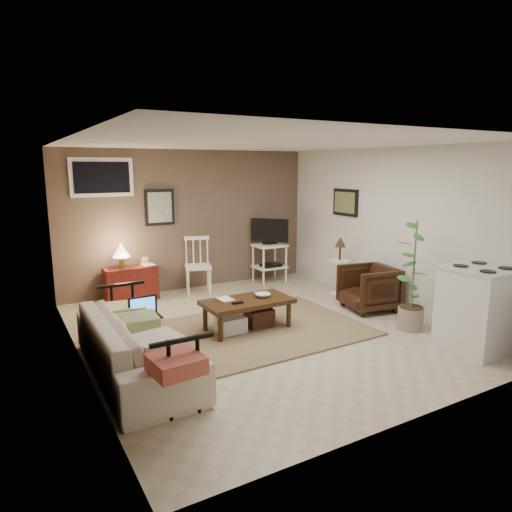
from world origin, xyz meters
TOP-DOWN VIEW (x-y plane):
  - floor at (0.00, 0.00)m, footprint 5.00×5.00m
  - art_back at (-0.55, 2.48)m, footprint 0.50×0.03m
  - art_right at (2.23, 1.05)m, footprint 0.03×0.60m
  - window at (-1.45, 2.48)m, footprint 0.96×0.03m
  - rug at (0.03, 0.01)m, footprint 2.51×2.02m
  - coffee_table at (-0.20, 0.10)m, footprint 1.17×0.61m
  - sofa at (-1.80, -0.45)m, footprint 0.62×2.13m
  - sofa_pillows at (-1.75, -0.70)m, footprint 0.41×2.02m
  - sofa_end_rails at (-1.68, -0.45)m, footprint 0.57×2.12m
  - laptop at (-1.60, -0.09)m, footprint 0.33×0.24m
  - red_console at (-1.16, 2.23)m, footprint 0.82×0.36m
  - spindle_chair at (-0.03, 2.15)m, footprint 0.54×0.54m
  - tv_stand at (1.41, 2.15)m, footprint 0.56×0.56m
  - side_table at (1.96, 0.83)m, footprint 0.37×0.37m
  - armchair at (1.80, -0.03)m, footprint 0.78×0.82m
  - potted_plant at (1.70, -0.94)m, footprint 0.37×0.37m
  - stove at (1.86, -1.79)m, footprint 0.76×0.71m
  - bowl at (0.04, 0.10)m, footprint 0.20×0.09m
  - book_table at (-0.53, 0.22)m, footprint 0.17×0.02m
  - book_console at (-0.96, 2.19)m, footprint 0.18×0.04m

SIDE VIEW (x-z plane):
  - floor at x=0.00m, z-range 0.00..0.00m
  - rug at x=0.03m, z-range 0.00..0.02m
  - coffee_table at x=-0.20m, z-range 0.03..0.46m
  - red_console at x=-1.16m, z-range -0.15..0.80m
  - sofa_end_rails at x=-1.68m, z-range 0.00..0.72m
  - armchair at x=1.80m, z-range 0.00..0.73m
  - sofa at x=-1.80m, z-range 0.00..0.83m
  - spindle_chair at x=-0.03m, z-range -0.03..0.91m
  - stove at x=1.86m, z-range 0.00..0.99m
  - sofa_pillows at x=-1.75m, z-range 0.44..0.58m
  - bowl at x=0.04m, z-range 0.42..0.61m
  - book_table at x=-0.53m, z-range 0.42..0.65m
  - laptop at x=-1.60m, z-range 0.43..0.65m
  - side_table at x=1.96m, z-range 0.12..1.10m
  - tv_stand at x=1.41m, z-range 0.03..1.22m
  - book_console at x=-0.96m, z-range 0.55..0.79m
  - potted_plant at x=1.70m, z-range 0.05..1.52m
  - art_back at x=-0.55m, z-range 1.15..1.75m
  - art_right at x=2.23m, z-range 1.29..1.75m
  - window at x=-1.45m, z-range 1.65..2.25m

